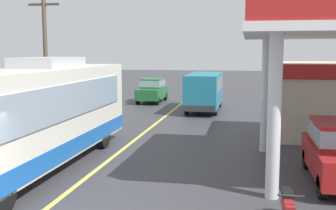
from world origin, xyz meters
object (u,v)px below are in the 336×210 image
Objects in this scene: pedestrian_by_shop at (325,147)px; car_trailing_behind_bus at (152,89)px; coach_bus_main at (36,118)px; minibus_opposing_lane at (204,88)px; motorcycle_parked_forecourt at (287,207)px.

car_trailing_behind_bus reaches higher than pedestrian_by_shop.
coach_bus_main is 15.40m from minibus_opposing_lane.
minibus_opposing_lane is 5.97m from car_trailing_behind_bus.
motorcycle_parked_forecourt is 0.43× the size of car_trailing_behind_bus.
coach_bus_main is at bearing -105.16° from minibus_opposing_lane.
car_trailing_behind_bus is (-9.63, 18.00, 0.08)m from pedestrian_by_shop.
car_trailing_behind_bus is at bearing 91.22° from coach_bus_main.
coach_bus_main is 8.50m from motorcycle_parked_forecourt.
coach_bus_main is 6.65× the size of pedestrian_by_shop.
minibus_opposing_lane is at bearing -41.99° from car_trailing_behind_bus.
car_trailing_behind_bus is at bearing 118.15° from pedestrian_by_shop.
minibus_opposing_lane is 1.46× the size of car_trailing_behind_bus.
coach_bus_main is 18.87m from car_trailing_behind_bus.
pedestrian_by_shop is at bearing 70.14° from motorcycle_parked_forecourt.
coach_bus_main is at bearing -88.78° from car_trailing_behind_bus.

